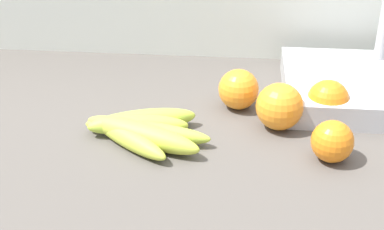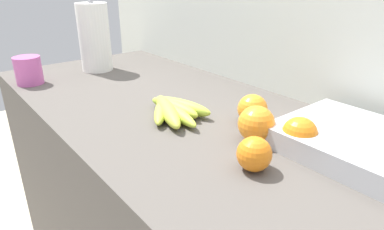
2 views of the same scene
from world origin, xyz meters
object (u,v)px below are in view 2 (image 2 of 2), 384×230
orange_back_left (299,134)px  sink_basin (377,149)px  banana_bunch (172,109)px  mug (28,70)px  orange_front (252,109)px  orange_far_right (256,124)px  orange_right (254,154)px  paper_towel_roll (95,37)px

orange_back_left → sink_basin: bearing=36.3°
banana_bunch → mug: (-0.53, -0.21, 0.03)m
orange_front → sink_basin: 0.28m
orange_far_right → orange_back_left: 0.09m
banana_bunch → orange_front: size_ratio=3.00×
orange_right → orange_back_left: (0.01, 0.13, 0.00)m
orange_back_left → mug: (-0.84, -0.31, 0.01)m
orange_back_left → mug: bearing=-160.0°
orange_front → mug: mug is taller
orange_front → mug: 0.77m
orange_far_right → paper_towel_roll: size_ratio=0.29×
orange_front → mug: bearing=-153.8°
orange_back_left → orange_front: (-0.16, 0.03, -0.00)m
orange_back_left → paper_towel_roll: size_ratio=0.27×
banana_bunch → paper_towel_roll: size_ratio=0.80×
orange_back_left → orange_front: bearing=168.8°
banana_bunch → orange_front: (0.16, 0.13, 0.02)m
banana_bunch → sink_basin: sink_basin is taller
banana_bunch → orange_right: orange_right is taller
orange_right → sink_basin: 0.25m
orange_back_left → orange_right: bearing=-93.3°
orange_front → mug: (-0.69, -0.34, 0.01)m
orange_far_right → mug: size_ratio=0.88×
orange_far_right → orange_right: orange_far_right is taller
banana_bunch → sink_basin: size_ratio=0.58×
orange_back_left → sink_basin: 0.15m
sink_basin → paper_towel_roll: bearing=-171.8°
banana_bunch → sink_basin: bearing=23.1°
orange_right → orange_back_left: 0.13m
orange_right → mug: 0.85m
orange_right → orange_back_left: bearing=86.7°
orange_far_right → orange_back_left: orange_far_right is taller
banana_bunch → mug: mug is taller
sink_basin → orange_right: bearing=-120.3°
banana_bunch → mug: 0.57m
orange_far_right → sink_basin: sink_basin is taller
mug → banana_bunch: bearing=21.7°
sink_basin → mug: 1.04m
orange_back_left → paper_towel_roll: (-0.87, -0.05, 0.09)m
paper_towel_roll → sink_basin: 1.00m
mug → orange_front: bearing=26.2°
orange_front → mug: size_ratio=0.80×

